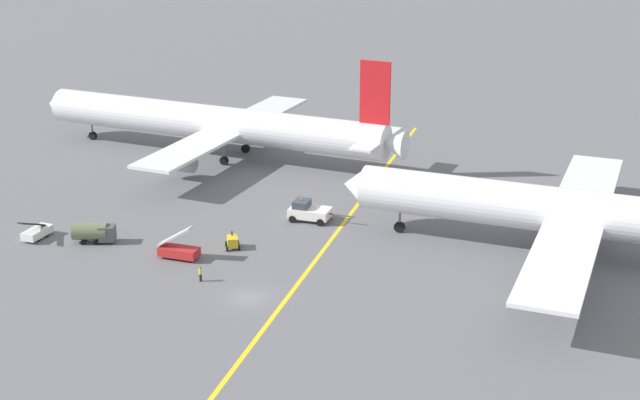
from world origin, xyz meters
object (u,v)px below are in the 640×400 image
Objects in this scene: pushback_tug at (309,211)px; airliner_being_pushed at (560,212)px; ground_crew_ramp_agent_by_cones at (200,274)px; gse_gpu_cart_small at (233,242)px; gse_stair_truck_yellow at (179,250)px; gse_fuel_bowser_stubby at (94,232)px; gse_belt_loader_portside at (37,232)px; airliner_at_gate_left at (215,124)px.

airliner_being_pushed is at bearing 0.15° from pushback_tug.
airliner_being_pushed is 40.56m from ground_crew_ramp_agent_by_cones.
airliner_being_pushed is 37.35m from gse_gpu_cart_small.
gse_stair_truck_yellow is 0.89× the size of gse_fuel_bowser_stubby.
gse_belt_loader_portside is (-18.60, -0.82, -0.20)m from gse_stair_truck_yellow.
airliner_at_gate_left reaches higher than gse_stair_truck_yellow.
gse_stair_truck_yellow is 2.79× the size of ground_crew_ramp_agent_by_cones.
airliner_at_gate_left is 37.12m from gse_gpu_cart_small.
airliner_at_gate_left reaches higher than airliner_being_pushed.
pushback_tug is 18.84m from gse_stair_truck_yellow.
airliner_being_pushed reaches higher than gse_stair_truck_yellow.
airliner_being_pushed is 9.67× the size of gse_fuel_bowser_stubby.
airliner_being_pushed is 30.60m from pushback_tug.
airliner_at_gate_left is 11.67× the size of gse_fuel_bowser_stubby.
ground_crew_ramp_agent_by_cones is (16.67, -5.20, -0.46)m from gse_fuel_bowser_stubby.
airliner_at_gate_left is 13.07× the size of gse_stair_truck_yellow.
pushback_tug reaches higher than ground_crew_ramp_agent_by_cones.
airliner_at_gate_left is 38.11m from gse_belt_loader_portside.
pushback_tug is at bearing 60.71° from gse_stair_truck_yellow.
airliner_at_gate_left reaches higher than gse_belt_loader_portside.
gse_belt_loader_portside reaches higher than gse_gpu_cart_small.
airliner_being_pushed is 10.82× the size of gse_stair_truck_yellow.
airliner_being_pushed reaches higher than ground_crew_ramp_agent_by_cones.
ground_crew_ramp_agent_by_cones is at bearing -100.76° from pushback_tug.
gse_gpu_cart_small is at bearing 13.79° from gse_belt_loader_portside.
airliner_at_gate_left reaches higher than gse_gpu_cart_small.
ground_crew_ramp_agent_by_cones is (-4.01, -21.07, -0.30)m from pushback_tug.
airliner_being_pushed is at bearing 16.60° from gse_belt_loader_portside.
airliner_at_gate_left is at bearing 83.09° from gse_belt_loader_portside.
airliner_at_gate_left is 36.50m from gse_fuel_bowser_stubby.
airliner_at_gate_left is 39.57m from gse_stair_truck_yellow.
airliner_at_gate_left is at bearing 110.90° from gse_stair_truck_yellow.
gse_belt_loader_portside is (-27.81, -17.25, -0.36)m from pushback_tug.
gse_belt_loader_portside is at bearing -177.48° from gse_stair_truck_yellow.
airliner_being_pushed is 6.11× the size of pushback_tug.
gse_fuel_bowser_stubby is 2.00× the size of gse_gpu_cart_small.
airliner_at_gate_left is 31.14m from pushback_tug.
pushback_tug is at bearing 79.24° from ground_crew_ramp_agent_by_cones.
gse_gpu_cart_small is (18.39, -31.96, -4.32)m from airliner_at_gate_left.
gse_belt_loader_portside is at bearing -163.40° from airliner_being_pushed.
pushback_tug is 12.60m from gse_gpu_cart_small.
gse_fuel_bowser_stubby is 3.12× the size of ground_crew_ramp_agent_by_cones.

